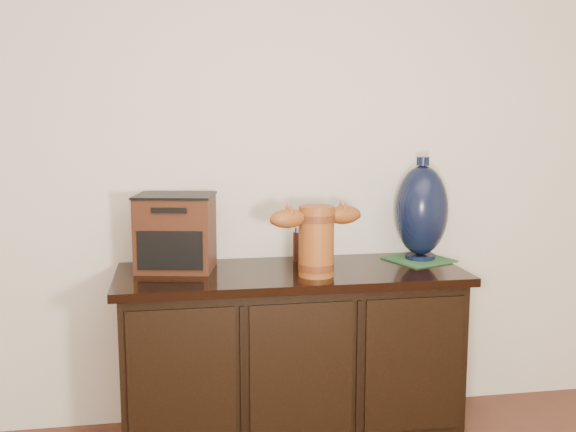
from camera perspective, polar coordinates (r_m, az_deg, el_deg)
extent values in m
plane|color=white|center=(3.06, -0.67, 6.57)|extent=(4.50, 0.00, 4.50)
cube|color=black|center=(3.11, 0.20, -17.54)|extent=(1.29, 0.45, 0.08)
cube|color=black|center=(2.96, 0.20, -11.29)|extent=(1.40, 0.50, 0.64)
cube|color=black|center=(2.87, 0.20, -4.93)|extent=(1.46, 0.56, 0.03)
cube|color=black|center=(2.69, -8.96, -13.56)|extent=(0.41, 0.01, 0.56)
cube|color=black|center=(2.73, 1.15, -13.09)|extent=(0.41, 0.01, 0.56)
cube|color=black|center=(2.85, 10.63, -12.29)|extent=(0.41, 0.01, 0.56)
cylinder|color=#964D1B|center=(2.74, 2.42, -2.14)|extent=(0.17, 0.17, 0.29)
cylinder|color=#38150A|center=(2.76, 2.40, -4.30)|extent=(0.18, 0.18, 0.03)
cylinder|color=#38150A|center=(2.72, 2.43, -0.15)|extent=(0.18, 0.18, 0.03)
ellipsoid|color=#964D1B|center=(2.67, 0.02, -0.21)|extent=(0.17, 0.11, 0.08)
ellipsoid|color=#964D1B|center=(2.77, 4.75, 0.10)|extent=(0.17, 0.11, 0.08)
cube|color=#3D1C0F|center=(2.89, -9.47, -1.45)|extent=(0.35, 0.31, 0.31)
cube|color=black|center=(2.77, -9.96, -2.91)|extent=(0.26, 0.06, 0.16)
cube|color=black|center=(2.86, -9.55, 1.72)|extent=(0.37, 0.32, 0.01)
cube|color=#285A2D|center=(3.11, 11.03, -3.63)|extent=(0.32, 0.32, 0.01)
cylinder|color=black|center=(3.11, 11.12, -3.39)|extent=(0.13, 0.13, 0.02)
ellipsoid|color=black|center=(3.07, 11.23, 0.47)|extent=(0.31, 0.31, 0.40)
cylinder|color=black|center=(3.05, 11.35, 4.57)|extent=(0.06, 0.06, 0.04)
cylinder|color=#541A0E|center=(3.04, 0.91, -2.57)|extent=(0.05, 0.05, 0.13)
cylinder|color=silver|center=(3.02, 0.92, -1.15)|extent=(0.05, 0.05, 0.02)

